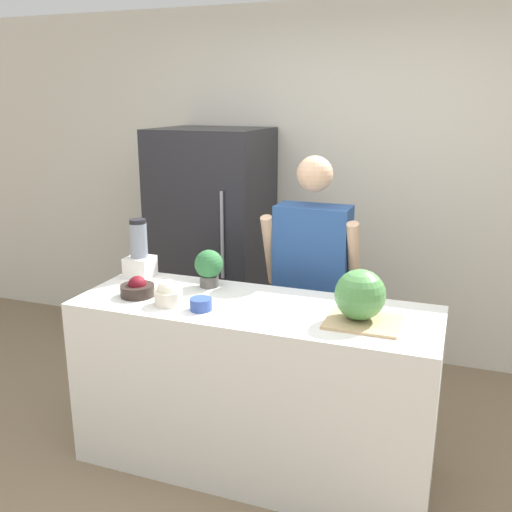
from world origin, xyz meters
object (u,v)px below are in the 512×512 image
(refrigerator, at_px, (213,245))
(bowl_cherries, at_px, (137,289))
(blender, at_px, (139,254))
(watermelon, at_px, (360,295))
(potted_plant, at_px, (209,267))
(person, at_px, (312,287))
(bowl_small_blue, at_px, (201,304))
(bowl_cream, at_px, (168,294))

(refrigerator, height_order, bowl_cherries, refrigerator)
(bowl_cherries, bearing_deg, blender, 118.87)
(watermelon, distance_m, potted_plant, 0.91)
(refrigerator, distance_m, watermelon, 1.88)
(potted_plant, bearing_deg, person, 44.88)
(refrigerator, bearing_deg, bowl_cherries, -82.58)
(refrigerator, height_order, watermelon, refrigerator)
(refrigerator, relative_size, person, 1.07)
(person, distance_m, blender, 1.05)
(refrigerator, relative_size, blender, 5.01)
(blender, bearing_deg, refrigerator, 90.56)
(bowl_small_blue, xyz_separation_m, potted_plant, (-0.12, 0.35, 0.09))
(refrigerator, xyz_separation_m, potted_plant, (0.46, -1.07, 0.17))
(potted_plant, bearing_deg, bowl_cherries, -136.41)
(refrigerator, xyz_separation_m, bowl_cherries, (0.17, -1.34, 0.10))
(person, height_order, bowl_cream, person)
(person, xyz_separation_m, blender, (-0.92, -0.44, 0.24))
(blender, relative_size, potted_plant, 1.65)
(bowl_cherries, distance_m, bowl_cream, 0.23)
(person, xyz_separation_m, watermelon, (0.41, -0.69, 0.23))
(person, height_order, bowl_cherries, person)
(watermelon, height_order, potted_plant, watermelon)
(watermelon, distance_m, bowl_small_blue, 0.78)
(blender, bearing_deg, watermelon, -10.64)
(watermelon, bearing_deg, potted_plant, 165.46)
(blender, xyz_separation_m, potted_plant, (0.45, -0.02, -0.02))
(bowl_cherries, distance_m, bowl_small_blue, 0.41)
(watermelon, distance_m, bowl_cherries, 1.17)
(refrigerator, relative_size, bowl_cherries, 9.59)
(watermelon, relative_size, potted_plant, 1.14)
(bowl_cherries, height_order, bowl_small_blue, bowl_cherries)
(bowl_cherries, distance_m, potted_plant, 0.41)
(watermelon, xyz_separation_m, bowl_cherries, (-1.17, -0.05, -0.09))
(watermelon, height_order, bowl_cream, watermelon)
(person, bearing_deg, bowl_cream, -124.00)
(blender, bearing_deg, bowl_cherries, -61.13)
(bowl_cherries, bearing_deg, person, 44.39)
(refrigerator, height_order, potted_plant, refrigerator)
(bowl_cherries, relative_size, blender, 0.52)
(bowl_small_blue, bearing_deg, watermelon, 8.91)
(bowl_cream, height_order, potted_plant, potted_plant)
(bowl_cherries, height_order, potted_plant, potted_plant)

